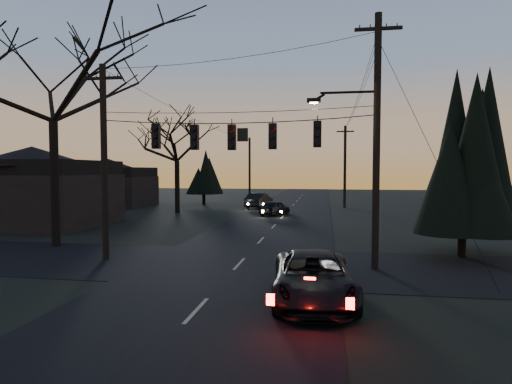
% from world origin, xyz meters
% --- Properties ---
extents(ground_plane, '(160.00, 160.00, 0.00)m').
position_xyz_m(ground_plane, '(0.00, 0.00, 0.00)').
color(ground_plane, black).
extents(main_road, '(8.00, 120.00, 0.02)m').
position_xyz_m(main_road, '(0.00, 20.00, 0.01)').
color(main_road, black).
rests_on(main_road, ground).
extents(cross_road, '(60.00, 7.00, 0.02)m').
position_xyz_m(cross_road, '(0.00, 10.00, 0.01)').
color(cross_road, black).
rests_on(cross_road, ground).
extents(utility_pole_right, '(5.00, 0.30, 10.00)m').
position_xyz_m(utility_pole_right, '(5.50, 10.00, 0.00)').
color(utility_pole_right, black).
rests_on(utility_pole_right, ground).
extents(utility_pole_left, '(1.80, 0.30, 8.50)m').
position_xyz_m(utility_pole_left, '(-6.00, 10.00, 0.00)').
color(utility_pole_left, black).
rests_on(utility_pole_left, ground).
extents(utility_pole_far_r, '(1.80, 0.30, 8.50)m').
position_xyz_m(utility_pole_far_r, '(5.50, 38.00, 0.00)').
color(utility_pole_far_r, black).
rests_on(utility_pole_far_r, ground).
extents(utility_pole_far_l, '(0.30, 0.30, 8.00)m').
position_xyz_m(utility_pole_far_l, '(-6.00, 46.00, 0.00)').
color(utility_pole_far_l, black).
rests_on(utility_pole_far_l, ground).
extents(span_signal_assembly, '(11.50, 0.44, 1.47)m').
position_xyz_m(span_signal_assembly, '(-0.24, 10.00, 5.34)').
color(span_signal_assembly, black).
rests_on(span_signal_assembly, ground).
extents(bare_tree_left, '(10.44, 10.44, 12.87)m').
position_xyz_m(bare_tree_left, '(-10.20, 12.63, 9.00)').
color(bare_tree_left, black).
rests_on(bare_tree_left, ground).
extents(evergreen_right, '(4.26, 4.26, 7.72)m').
position_xyz_m(evergreen_right, '(9.65, 13.10, 4.46)').
color(evergreen_right, black).
rests_on(evergreen_right, ground).
extents(bare_tree_dist, '(6.78, 6.78, 9.50)m').
position_xyz_m(bare_tree_dist, '(-9.89, 30.06, 6.63)').
color(bare_tree_dist, black).
rests_on(bare_tree_dist, ground).
extents(evergreen_dist, '(3.47, 3.47, 5.87)m').
position_xyz_m(evergreen_dist, '(-10.20, 39.76, 3.53)').
color(evergreen_dist, black).
rests_on(evergreen_dist, ground).
extents(house_left_near, '(10.00, 8.00, 5.60)m').
position_xyz_m(house_left_near, '(-17.00, 20.00, 2.80)').
color(house_left_near, black).
rests_on(house_left_near, ground).
extents(house_left_far, '(9.00, 7.00, 5.20)m').
position_xyz_m(house_left_far, '(-20.00, 36.00, 2.60)').
color(house_left_far, black).
rests_on(house_left_far, ground).
extents(suv_near, '(2.77, 5.29, 1.42)m').
position_xyz_m(suv_near, '(3.20, 5.42, 0.71)').
color(suv_near, black).
rests_on(suv_near, ground).
extents(sedan_oncoming_a, '(2.65, 4.12, 1.30)m').
position_xyz_m(sedan_oncoming_a, '(-0.80, 29.28, 0.65)').
color(sedan_oncoming_a, black).
rests_on(sedan_oncoming_a, ground).
extents(sedan_oncoming_b, '(2.41, 4.89, 1.54)m').
position_xyz_m(sedan_oncoming_b, '(-3.20, 36.04, 0.77)').
color(sedan_oncoming_b, black).
rests_on(sedan_oncoming_b, ground).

